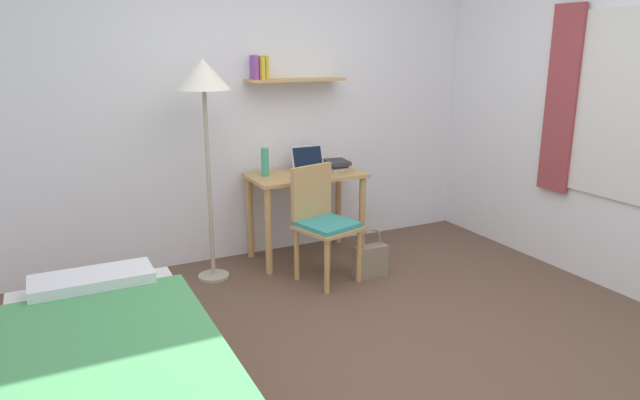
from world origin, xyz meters
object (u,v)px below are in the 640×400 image
bed (114,392)px  handbag (370,260)px  water_bottle (265,162)px  book_stack (336,165)px  desk (306,191)px  desk_chair (322,219)px  standing_lamp (204,87)px  laptop (310,165)px

bed → handbag: (2.04, 1.12, -0.10)m
water_bottle → book_stack: bearing=-5.6°
bed → water_bottle: (1.45, 1.81, 0.61)m
bed → desk: desk is taller
desk → bed: bearing=-135.6°
water_bottle → handbag: water_bottle is taller
bed → desk: (1.78, 1.74, 0.34)m
desk_chair → standing_lamp: (-0.76, 0.39, 0.99)m
desk → desk_chair: size_ratio=1.07×
laptop → standing_lamp: bearing=-170.0°
desk_chair → laptop: bearing=74.2°
laptop → water_bottle: 0.40m
desk → desk_chair: 0.50m
laptop → book_stack: 0.23m
standing_lamp → laptop: bearing=10.0°
water_bottle → desk: bearing=-12.2°
standing_lamp → water_bottle: bearing=17.9°
laptop → book_stack: laptop is taller
handbag → desk_chair: bearing=158.9°
laptop → handbag: size_ratio=0.75×
handbag → laptop: bearing=106.0°
laptop → bed: bearing=-135.6°
water_bottle → book_stack: 0.63m
laptop → handbag: laptop is taller
bed → handbag: 2.33m
bed → desk_chair: (1.69, 1.26, 0.24)m
desk_chair → laptop: 0.65m
desk → book_stack: bearing=2.1°
handbag → standing_lamp: bearing=154.8°
standing_lamp → handbag: size_ratio=4.23×
bed → book_stack: bearing=40.2°
book_stack → desk_chair: bearing=-127.6°
standing_lamp → book_stack: 1.34m
desk → book_stack: (0.29, 0.01, 0.20)m
bed → laptop: 2.64m
desk_chair → laptop: laptop is taller
bed → laptop: size_ratio=6.47×
desk_chair → water_bottle: bearing=113.8°
bed → laptop: bearing=44.4°
standing_lamp → book_stack: size_ratio=6.61×
handbag → water_bottle: bearing=130.8°
desk_chair → handbag: (0.35, -0.14, -0.34)m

